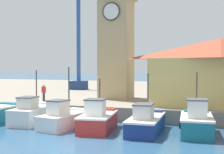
% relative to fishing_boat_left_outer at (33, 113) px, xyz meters
% --- Properties ---
extents(ground_plane, '(300.00, 300.00, 0.00)m').
position_rel_fishing_boat_left_outer_xyz_m(ground_plane, '(6.18, -4.66, -0.77)').
color(ground_plane, '#2D567A').
extents(quay_wharf, '(120.00, 40.00, 1.15)m').
position_rel_fishing_boat_left_outer_xyz_m(quay_wharf, '(6.18, 22.48, -0.19)').
color(quay_wharf, gray).
rests_on(quay_wharf, ground).
extents(fishing_boat_left_outer, '(2.41, 5.02, 4.12)m').
position_rel_fishing_boat_left_outer_xyz_m(fishing_boat_left_outer, '(0.00, 0.00, 0.00)').
color(fishing_boat_left_outer, silver).
rests_on(fishing_boat_left_outer, ground).
extents(fishing_boat_left_inner, '(2.58, 4.61, 4.39)m').
position_rel_fishing_boat_left_outer_xyz_m(fishing_boat_left_inner, '(3.25, -0.96, -0.07)').
color(fishing_boat_left_inner, silver).
rests_on(fishing_boat_left_inner, ground).
extents(fishing_boat_mid_left, '(2.62, 4.45, 3.58)m').
position_rel_fishing_boat_left_outer_xyz_m(fishing_boat_mid_left, '(5.92, -1.12, 0.00)').
color(fishing_boat_mid_left, '#AD2823').
rests_on(fishing_boat_mid_left, ground).
extents(fishing_boat_center, '(2.16, 5.15, 3.97)m').
position_rel_fishing_boat_left_outer_xyz_m(fishing_boat_center, '(9.20, -0.64, -0.07)').
color(fishing_boat_center, navy).
rests_on(fishing_boat_center, ground).
extents(fishing_boat_mid_right, '(2.39, 4.33, 4.05)m').
position_rel_fishing_boat_left_outer_xyz_m(fishing_boat_mid_right, '(12.46, -0.29, 0.05)').
color(fishing_boat_mid_right, '#196B7F').
rests_on(fishing_boat_mid_right, ground).
extents(clock_tower, '(3.51, 3.51, 14.15)m').
position_rel_fishing_boat_left_outer_xyz_m(clock_tower, '(3.89, 9.14, 7.01)').
color(clock_tower, tan).
rests_on(clock_tower, quay_wharf).
extents(warehouse_right, '(11.48, 5.73, 5.60)m').
position_rel_fishing_boat_left_outer_xyz_m(warehouse_right, '(13.89, 6.20, 3.24)').
color(warehouse_right, tan).
rests_on(warehouse_right, quay_wharf).
extents(port_crane_near, '(3.73, 7.39, 17.87)m').
position_rel_fishing_boat_left_outer_xyz_m(port_crane_near, '(-4.73, 18.60, 6.95)').
color(port_crane_near, navy).
rests_on(port_crane_near, quay_wharf).
extents(dock_worker_near_tower, '(0.34, 0.22, 1.62)m').
position_rel_fishing_boat_left_outer_xyz_m(dock_worker_near_tower, '(-1.49, 4.09, 1.23)').
color(dock_worker_near_tower, '#33333D').
rests_on(dock_worker_near_tower, quay_wharf).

